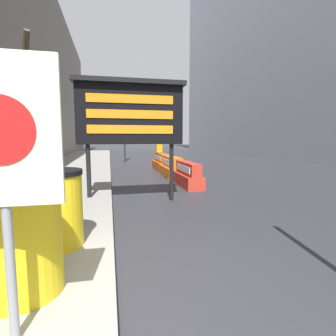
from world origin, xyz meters
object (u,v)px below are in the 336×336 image
Objects in this scene: barrel_drum_foreground at (19,239)px; jersey_barrier_red_striped at (188,176)px; jersey_barrier_orange_far at (161,163)px; traffic_light_near_curb at (124,117)px; barrel_drum_middle at (54,208)px; warning_sign at (1,148)px; jersey_barrier_orange_near at (172,168)px; traffic_cone_near at (169,170)px; message_board at (131,113)px; pedestrian_worker at (159,149)px.

barrel_drum_foreground reaches higher than jersey_barrier_red_striped.
jersey_barrier_orange_far is 0.52× the size of traffic_light_near_curb.
warning_sign reaches higher than barrel_drum_middle.
traffic_light_near_curb is at bearing 108.23° from jersey_barrier_orange_far.
jersey_barrier_orange_near is 0.33m from traffic_cone_near.
jersey_barrier_red_striped is 9.22m from traffic_light_near_curb.
barrel_drum_foreground is 6.26m from jersey_barrier_red_striped.
traffic_light_near_curb reaches higher than barrel_drum_foreground.
jersey_barrier_orange_near is (3.15, 7.52, -0.30)m from barrel_drum_foreground.
traffic_light_near_curb reaches higher than warning_sign.
message_board reaches higher than barrel_drum_middle.
barrel_drum_foreground is at bearing -120.28° from jersey_barrier_red_striped.
jersey_barrier_orange_far reaches higher than traffic_cone_near.
barrel_drum_middle reaches higher than traffic_cone_near.
traffic_cone_near is (2.98, 7.24, -0.36)m from barrel_drum_foreground.
jersey_barrier_orange_far is 1.20× the size of pedestrian_worker.
barrel_drum_middle is at bearing -114.91° from traffic_cone_near.
traffic_light_near_curb is (-1.27, 6.92, 2.52)m from traffic_cone_near.
jersey_barrier_red_striped is at bearing -80.69° from traffic_light_near_curb.
jersey_barrier_orange_near is at bearing -90.00° from jersey_barrier_orange_far.
warning_sign is (0.13, -0.60, 0.80)m from barrel_drum_foreground.
warning_sign is at bearing -96.13° from traffic_light_near_curb.
jersey_barrier_red_striped is (3.07, 4.40, -0.31)m from barrel_drum_middle.
pedestrian_worker reaches higher than barrel_drum_middle.
traffic_light_near_curb is (1.71, 14.17, 2.16)m from barrel_drum_foreground.
warning_sign is at bearing -78.02° from barrel_drum_foreground.
barrel_drum_middle is 3.29m from message_board.
barrel_drum_middle is 0.53× the size of jersey_barrier_orange_near.
jersey_barrier_orange_far reaches higher than jersey_barrier_red_striped.
pedestrian_worker is (1.41, -4.06, -1.80)m from traffic_light_near_curb.
message_board reaches higher than traffic_cone_near.
jersey_barrier_red_striped is 0.97× the size of jersey_barrier_orange_near.
pedestrian_worker is at bearing -70.82° from traffic_light_near_curb.
jersey_barrier_red_striped is at bearing -84.77° from traffic_cone_near.
traffic_cone_near is (2.90, 6.25, -0.36)m from barrel_drum_middle.
barrel_drum_foreground is 8.16m from jersey_barrier_orange_near.
warning_sign is 6.81m from jersey_barrier_red_striped.
pedestrian_worker reaches higher than jersey_barrier_red_striped.
jersey_barrier_orange_far is (0.00, 2.28, 0.00)m from jersey_barrier_orange_near.
traffic_light_near_curb reaches higher than jersey_barrier_orange_near.
pedestrian_worker is (3.00, 10.71, -0.44)m from warning_sign.
message_board is at bearing -92.47° from traffic_light_near_curb.
jersey_barrier_orange_near is 3.09× the size of traffic_cone_near.
jersey_barrier_orange_near is (3.02, 8.13, -1.10)m from warning_sign.
traffic_cone_near is 0.34× the size of pedestrian_worker.
message_board is (1.26, 3.71, 1.42)m from barrel_drum_foreground.
pedestrian_worker is (-0.03, 4.71, 0.66)m from jersey_barrier_red_striped.
traffic_light_near_curb is at bearing 99.31° from jersey_barrier_red_striped.
jersey_barrier_red_striped is 2.12m from jersey_barrier_orange_near.
barrel_drum_foreground is at bearing -107.83° from jersey_barrier_orange_far.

